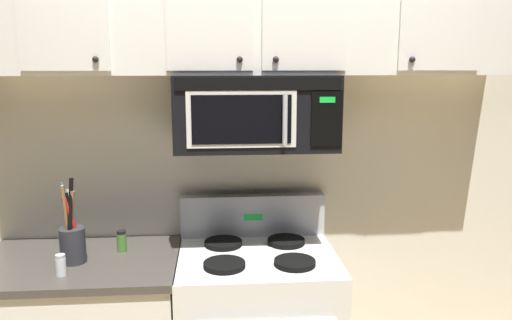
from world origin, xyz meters
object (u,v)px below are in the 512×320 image
at_px(spice_jar, 122,241).
at_px(utensil_crock_charcoal, 72,239).
at_px(over_range_microwave, 255,112).
at_px(salt_shaker, 61,265).

bearing_deg(spice_jar, utensil_crock_charcoal, -147.90).
xyz_separation_m(over_range_microwave, utensil_crock_charcoal, (-0.85, -0.14, -0.56)).
bearing_deg(over_range_microwave, salt_shaker, -161.54).
relative_size(over_range_microwave, spice_jar, 7.28).
relative_size(over_range_microwave, salt_shaker, 8.07).
height_order(salt_shaker, spice_jar, spice_jar).
distance_m(over_range_microwave, utensil_crock_charcoal, 1.03).
distance_m(utensil_crock_charcoal, spice_jar, 0.24).
relative_size(utensil_crock_charcoal, spice_jar, 3.82).
height_order(utensil_crock_charcoal, spice_jar, utensil_crock_charcoal).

